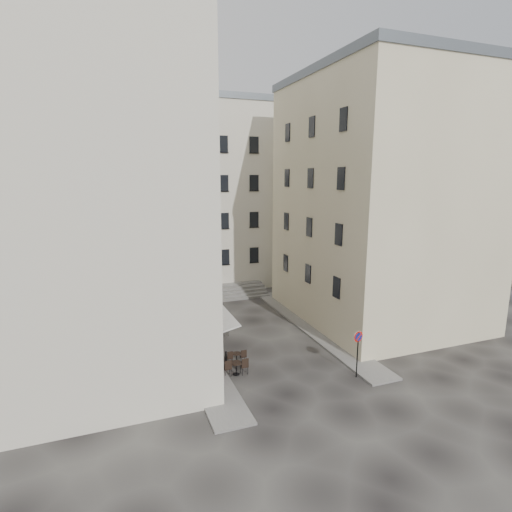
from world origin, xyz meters
name	(u,v)px	position (x,y,z in m)	size (l,w,h in m)	color
ground	(270,352)	(0.00, 0.00, 0.00)	(90.00, 90.00, 0.00)	black
sidewalk_left	(189,337)	(-4.50, 4.00, 0.06)	(2.00, 22.00, 0.12)	slate
sidewalk_right	(310,326)	(4.50, 3.00, 0.06)	(2.00, 18.00, 0.12)	slate
building_left	(83,191)	(-10.50, 3.00, 10.31)	(12.20, 16.20, 20.60)	beige
building_right	(380,200)	(10.50, 3.50, 9.31)	(12.20, 14.20, 18.60)	beige
building_back	(192,194)	(-1.00, 19.00, 9.31)	(18.20, 10.20, 18.60)	beige
cafe_storefront	(200,327)	(-4.32, 1.00, 1.88)	(1.74, 7.30, 3.50)	#41090A
stone_steps	(219,293)	(0.00, 12.57, 0.40)	(9.00, 3.15, 0.80)	#5A5855
bollard_near	(226,358)	(-3.25, -1.00, 0.53)	(0.12, 0.12, 0.98)	black
bollard_mid	(212,337)	(-3.25, 2.50, 0.53)	(0.12, 0.12, 0.98)	black
bollard_far	(200,319)	(-3.25, 6.00, 0.53)	(0.12, 0.12, 0.98)	black
no_parking_sign	(358,345)	(3.30, -4.79, 1.94)	(0.62, 0.14, 2.74)	black
bistro_table_a	(236,367)	(-3.00, -2.18, 0.49)	(1.37, 0.64, 0.96)	black
bistro_table_b	(236,357)	(-2.55, -0.82, 0.42)	(1.18, 0.55, 0.83)	black
bistro_table_c	(209,342)	(-3.60, 1.92, 0.45)	(1.26, 0.59, 0.89)	black
bistro_table_d	(219,330)	(-2.47, 3.56, 0.49)	(1.36, 0.64, 0.96)	black
bistro_table_e	(200,328)	(-3.54, 4.62, 0.42)	(1.17, 0.55, 0.83)	black
pedestrian	(220,342)	(-3.20, 0.55, 0.91)	(0.67, 0.44, 1.83)	black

